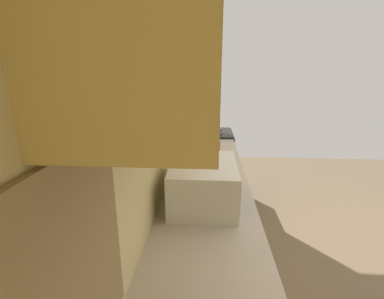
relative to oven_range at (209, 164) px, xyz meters
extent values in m
plane|color=brown|center=(-1.61, -1.38, -0.47)|extent=(6.78, 6.78, 0.00)
cube|color=beige|center=(-1.61, 0.37, 0.91)|extent=(4.36, 0.12, 2.76)
cube|color=#EED278|center=(-2.01, 0.02, -0.03)|extent=(3.39, 0.59, 0.88)
cube|color=#BBAFA0|center=(-2.01, 0.02, 0.43)|extent=(3.42, 0.62, 0.02)
cube|color=#332819|center=(-2.01, -0.28, -0.03)|extent=(0.01, 0.01, 0.81)
cube|color=#332819|center=(-1.59, -0.28, -0.03)|extent=(0.01, 0.01, 0.81)
cube|color=#332819|center=(-1.17, -0.28, -0.03)|extent=(0.01, 0.01, 0.81)
cube|color=#332819|center=(-0.74, -0.28, -0.03)|extent=(0.01, 0.01, 0.81)
cube|color=#F6D077|center=(-2.01, 0.15, 1.41)|extent=(2.15, 0.32, 0.62)
cube|color=#997A4C|center=(-3.03, 0.30, 0.80)|extent=(0.53, 0.02, 0.58)
cube|color=white|center=(-3.03, 0.30, 0.80)|extent=(0.47, 0.01, 0.52)
cube|color=black|center=(0.00, 0.00, -0.02)|extent=(0.62, 0.62, 0.90)
cube|color=black|center=(0.00, -0.32, -0.06)|extent=(0.48, 0.01, 0.50)
cube|color=black|center=(0.00, 0.00, 0.45)|extent=(0.59, 0.59, 0.02)
cube|color=black|center=(0.00, 0.29, 0.53)|extent=(0.59, 0.04, 0.18)
cylinder|color=#38383D|center=(-0.14, -0.11, 0.46)|extent=(0.11, 0.11, 0.01)
cylinder|color=#38383D|center=(0.14, -0.11, 0.46)|extent=(0.11, 0.11, 0.01)
cylinder|color=#38383D|center=(-0.14, 0.11, 0.46)|extent=(0.11, 0.11, 0.01)
cylinder|color=#38383D|center=(0.14, 0.11, 0.46)|extent=(0.11, 0.11, 0.01)
cube|color=white|center=(-1.93, 0.04, 0.57)|extent=(0.54, 0.40, 0.26)
cube|color=black|center=(-1.98, -0.17, 0.57)|extent=(0.33, 0.01, 0.19)
cube|color=#2D2D33|center=(-1.73, -0.17, 0.57)|extent=(0.10, 0.01, 0.19)
cylinder|color=silver|center=(-1.22, -0.04, 0.46)|extent=(0.13, 0.13, 0.05)
cylinder|color=#D4F5D5|center=(-1.22, -0.04, 0.48)|extent=(0.11, 0.11, 0.03)
cylinder|color=red|center=(-0.94, -0.04, 0.51)|extent=(0.13, 0.13, 0.14)
cylinder|color=black|center=(-0.94, -0.04, 0.59)|extent=(0.03, 0.03, 0.02)
cylinder|color=red|center=(-0.87, -0.04, 0.53)|extent=(0.08, 0.02, 0.05)
camera|label=1|loc=(-3.48, 0.01, 1.25)|focal=25.01mm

